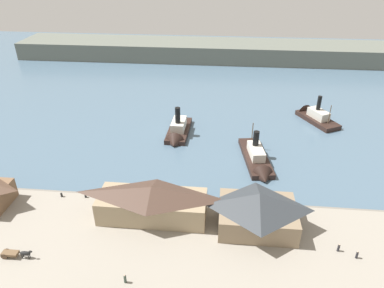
% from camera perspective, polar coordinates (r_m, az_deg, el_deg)
% --- Properties ---
extents(ground_plane, '(320.00, 320.00, 0.00)m').
position_cam_1_polar(ground_plane, '(82.40, -3.89, -7.69)').
color(ground_plane, slate).
extents(quay_promenade, '(110.00, 36.00, 1.20)m').
position_cam_1_polar(quay_promenade, '(66.12, -7.03, -18.79)').
color(quay_promenade, gray).
rests_on(quay_promenade, ground).
extents(seawall_edge, '(110.00, 0.80, 1.00)m').
position_cam_1_polar(seawall_edge, '(79.30, -4.31, -8.97)').
color(seawall_edge, slate).
rests_on(seawall_edge, ground).
extents(ferry_shed_central_terminal, '(21.98, 8.38, 7.37)m').
position_cam_1_polar(ferry_shed_central_terminal, '(71.91, -6.45, -9.24)').
color(ferry_shed_central_terminal, '#998466').
rests_on(ferry_shed_central_terminal, quay_promenade).
extents(ferry_shed_west_terminal, '(15.08, 11.50, 7.85)m').
position_cam_1_polar(ferry_shed_west_terminal, '(70.35, 10.56, -10.38)').
color(ferry_shed_west_terminal, '#847056').
rests_on(ferry_shed_west_terminal, quay_promenade).
extents(horse_cart, '(5.74, 1.42, 1.87)m').
position_cam_1_polar(horse_cart, '(72.43, -26.50, -15.49)').
color(horse_cart, brown).
rests_on(horse_cart, quay_promenade).
extents(pedestrian_near_east_shed, '(0.44, 0.44, 1.76)m').
position_cam_1_polar(pedestrian_near_east_shed, '(62.90, -10.73, -20.57)').
color(pedestrian_near_east_shed, '#3D4C42').
rests_on(pedestrian_near_east_shed, quay_promenade).
extents(pedestrian_near_cart, '(0.41, 0.41, 1.67)m').
position_cam_1_polar(pedestrian_near_cart, '(71.61, 22.54, -15.20)').
color(pedestrian_near_cart, '#232328').
rests_on(pedestrian_near_cart, quay_promenade).
extents(pedestrian_walking_west, '(0.40, 0.40, 1.60)m').
position_cam_1_polar(pedestrian_walking_west, '(71.63, 25.04, -15.89)').
color(pedestrian_walking_west, '#232328').
rests_on(pedestrian_walking_west, quay_promenade).
extents(mooring_post_east, '(0.44, 0.44, 0.90)m').
position_cam_1_polar(mooring_post_east, '(83.69, -20.28, -7.70)').
color(mooring_post_east, black).
rests_on(mooring_post_east, quay_promenade).
extents(mooring_post_center_east, '(0.44, 0.44, 0.90)m').
position_cam_1_polar(mooring_post_center_east, '(81.80, -16.78, -7.97)').
color(mooring_post_center_east, black).
rests_on(mooring_post_center_east, quay_promenade).
extents(mooring_post_west, '(0.44, 0.44, 0.90)m').
position_cam_1_polar(mooring_post_west, '(80.62, -14.46, -8.21)').
color(mooring_post_west, black).
rests_on(mooring_post_west, quay_promenade).
extents(ferry_moored_east, '(12.81, 17.12, 10.46)m').
position_cam_1_polar(ferry_moored_east, '(121.57, 18.95, 4.38)').
color(ferry_moored_east, black).
rests_on(ferry_moored_east, ground).
extents(ferry_approaching_west, '(8.64, 21.26, 9.93)m').
position_cam_1_polar(ferry_approaching_west, '(92.33, 10.57, -2.76)').
color(ferry_approaching_west, black).
rests_on(ferry_approaching_west, ground).
extents(ferry_near_quay, '(6.46, 17.78, 10.82)m').
position_cam_1_polar(ferry_near_quay, '(104.57, -2.34, 1.96)').
color(ferry_near_quay, black).
rests_on(ferry_near_quay, ground).
extents(far_headland, '(180.00, 24.00, 8.00)m').
position_cam_1_polar(far_headland, '(180.90, 1.66, 14.86)').
color(far_headland, '#60665B').
rests_on(far_headland, ground).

